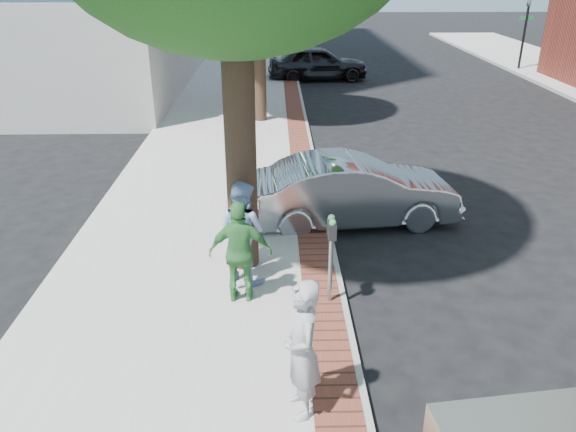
{
  "coord_description": "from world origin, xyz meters",
  "views": [
    {
      "loc": [
        -0.03,
        -7.0,
        5.09
      ],
      "look_at": [
        0.18,
        1.59,
        1.2
      ],
      "focal_mm": 35.0,
      "sensor_mm": 36.0,
      "label": 1
    }
  ],
  "objects_px": {
    "sedan_silver": "(353,191)",
    "bg_car": "(318,63)",
    "person_green": "(240,252)",
    "person_gray": "(302,350)",
    "person_officer": "(242,231)",
    "parking_meter": "(331,242)"
  },
  "relations": [
    {
      "from": "sedan_silver",
      "to": "bg_car",
      "type": "distance_m",
      "value": 16.05
    },
    {
      "from": "person_green",
      "to": "bg_car",
      "type": "relative_size",
      "value": 0.36
    },
    {
      "from": "sedan_silver",
      "to": "person_gray",
      "type": "bearing_deg",
      "value": 160.13
    },
    {
      "from": "sedan_silver",
      "to": "person_officer",
      "type": "bearing_deg",
      "value": 132.45
    },
    {
      "from": "person_green",
      "to": "bg_car",
      "type": "height_order",
      "value": "person_green"
    },
    {
      "from": "parking_meter",
      "to": "sedan_silver",
      "type": "xyz_separation_m",
      "value": [
        0.79,
        3.29,
        -0.48
      ]
    },
    {
      "from": "parking_meter",
      "to": "bg_car",
      "type": "bearing_deg",
      "value": 86.44
    },
    {
      "from": "person_gray",
      "to": "person_green",
      "type": "bearing_deg",
      "value": -171.28
    },
    {
      "from": "sedan_silver",
      "to": "parking_meter",
      "type": "bearing_deg",
      "value": 160.03
    },
    {
      "from": "person_green",
      "to": "sedan_silver",
      "type": "distance_m",
      "value": 3.88
    },
    {
      "from": "parking_meter",
      "to": "person_gray",
      "type": "bearing_deg",
      "value": -103.17
    },
    {
      "from": "bg_car",
      "to": "person_gray",
      "type": "bearing_deg",
      "value": 170.48
    },
    {
      "from": "parking_meter",
      "to": "person_officer",
      "type": "relative_size",
      "value": 0.84
    },
    {
      "from": "parking_meter",
      "to": "person_green",
      "type": "bearing_deg",
      "value": 175.92
    },
    {
      "from": "parking_meter",
      "to": "person_officer",
      "type": "xyz_separation_m",
      "value": [
        -1.4,
        0.78,
        -0.18
      ]
    },
    {
      "from": "person_gray",
      "to": "sedan_silver",
      "type": "xyz_separation_m",
      "value": [
        1.35,
        5.68,
        -0.32
      ]
    },
    {
      "from": "parking_meter",
      "to": "person_green",
      "type": "distance_m",
      "value": 1.42
    },
    {
      "from": "person_officer",
      "to": "sedan_silver",
      "type": "distance_m",
      "value": 3.35
    },
    {
      "from": "person_green",
      "to": "sedan_silver",
      "type": "relative_size",
      "value": 0.38
    },
    {
      "from": "person_officer",
      "to": "parking_meter",
      "type": "bearing_deg",
      "value": -170.33
    },
    {
      "from": "bg_car",
      "to": "parking_meter",
      "type": "bearing_deg",
      "value": 171.56
    },
    {
      "from": "parking_meter",
      "to": "person_green",
      "type": "xyz_separation_m",
      "value": [
        -1.4,
        0.1,
        -0.22
      ]
    }
  ]
}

